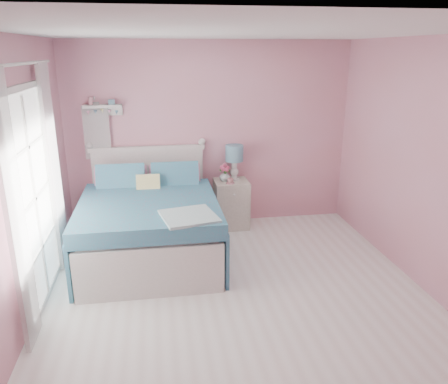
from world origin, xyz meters
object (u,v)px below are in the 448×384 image
object	(u,v)px
bed	(150,225)
teacup	(230,181)
table_lamp	(234,156)
vase	(225,176)
nightstand	(231,204)

from	to	relation	value
bed	teacup	xyz separation A→B (m)	(1.12, 0.65, 0.32)
table_lamp	vase	bearing A→B (deg)	-155.15
nightstand	table_lamp	distance (m)	0.70
nightstand	table_lamp	size ratio (longest dim) A/B	1.37
nightstand	vase	distance (m)	0.43
nightstand	teacup	distance (m)	0.40
bed	nightstand	bearing A→B (deg)	33.80
nightstand	bed	bearing A→B (deg)	-146.21
bed	nightstand	xyz separation A→B (m)	(1.16, 0.77, -0.06)
bed	vase	xyz separation A→B (m)	(1.06, 0.77, 0.36)
table_lamp	teacup	world-z (taller)	table_lamp
bed	table_lamp	bearing A→B (deg)	34.81
vase	teacup	distance (m)	0.14
teacup	table_lamp	bearing A→B (deg)	64.64
nightstand	table_lamp	world-z (taller)	table_lamp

